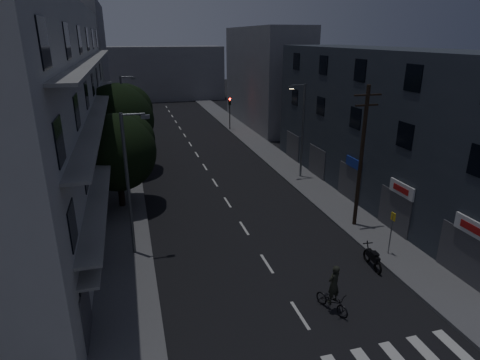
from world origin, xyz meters
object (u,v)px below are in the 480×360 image
utility_pole (361,155)px  bus_stop_sign (392,226)px  motorcycle (373,259)px  cyclist (333,296)px

utility_pole → bus_stop_sign: utility_pole is taller
motorcycle → cyclist: 4.76m
utility_pole → motorcycle: size_ratio=4.59×
cyclist → utility_pole: bearing=31.7°
utility_pole → cyclist: size_ratio=3.85×
motorcycle → cyclist: cyclist is taller
bus_stop_sign → motorcycle: (-1.54, -0.77, -1.39)m
utility_pole → motorcycle: bearing=-109.9°
bus_stop_sign → motorcycle: bus_stop_sign is taller
utility_pole → cyclist: 10.14m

